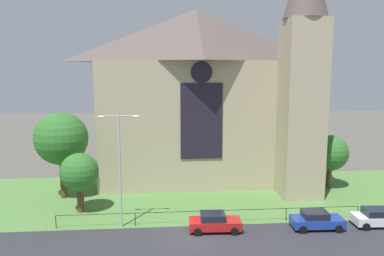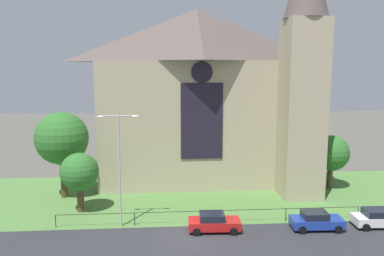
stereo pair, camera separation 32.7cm
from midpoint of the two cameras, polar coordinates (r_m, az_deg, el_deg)
ground at (r=40.68m, az=-1.17°, el=-10.02°), size 160.00×160.00×0.00m
road_asphalt at (r=29.58m, az=0.18°, el=-17.44°), size 120.00×8.00×0.01m
grass_verge at (r=38.79m, az=-1.00°, el=-10.96°), size 120.00×20.00×0.01m
church_building at (r=45.25m, az=1.96°, el=5.16°), size 23.20×16.20×26.00m
iron_railing at (r=33.50m, az=3.19°, el=-12.46°), size 26.16×0.07×1.13m
tree_left_far at (r=40.79m, az=-18.63°, el=-1.53°), size 5.35×5.35×8.85m
tree_left_near at (r=36.65m, az=-16.20°, el=-6.38°), size 3.51×3.51×5.54m
tree_right_far at (r=44.97m, az=20.23°, el=-3.56°), size 3.91×3.91×5.92m
streetlamp_near at (r=31.87m, az=-10.52°, el=-4.30°), size 3.37×0.26×9.55m
parked_car_red at (r=32.08m, az=3.55°, el=-13.85°), size 4.27×2.16×1.51m
parked_car_blue at (r=34.00m, az=18.30°, el=-12.96°), size 4.26×2.15×1.51m
parked_car_white at (r=36.42m, az=26.23°, el=-11.96°), size 4.27×2.17×1.51m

